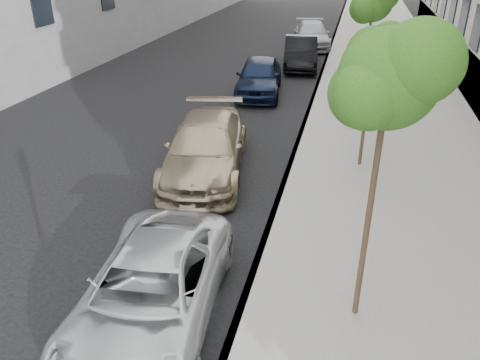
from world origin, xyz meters
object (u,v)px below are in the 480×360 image
at_px(tree_mid, 374,53).
at_px(tree_far, 374,1).
at_px(sedan_blue, 259,76).
at_px(sedan_black, 301,53).
at_px(suv, 206,148).
at_px(sedan_rear, 312,35).
at_px(minivan, 151,291).
at_px(tree_near, 391,79).

distance_m(tree_mid, tree_far, 6.53).
height_order(sedan_blue, sedan_black, sedan_black).
distance_m(suv, sedan_blue, 8.24).
bearing_deg(sedan_rear, minivan, -99.63).
distance_m(tree_far, minivan, 14.77).
xyz_separation_m(sedan_black, sedan_rear, (0.00, 5.77, -0.03)).
xyz_separation_m(tree_mid, sedan_rear, (-3.33, 18.10, -2.65)).
relative_size(tree_mid, sedan_black, 0.85).
distance_m(tree_far, sedan_black, 7.47).
bearing_deg(suv, minivan, -91.54).
bearing_deg(sedan_blue, tree_mid, -63.69).
relative_size(minivan, sedan_blue, 1.04).
distance_m(tree_near, suv, 7.70).
distance_m(tree_far, suv, 9.58).
xyz_separation_m(suv, sedan_black, (1.10, 13.66, 0.02)).
height_order(minivan, sedan_rear, sedan_rear).
bearing_deg(sedan_black, minivan, -97.43).
height_order(sedan_blue, sedan_rear, sedan_blue).
relative_size(tree_far, minivan, 1.00).
distance_m(minivan, suv, 6.17).
distance_m(sedan_blue, sedan_black, 5.54).
distance_m(tree_near, sedan_black, 19.45).
bearing_deg(suv, sedan_black, 75.42).
xyz_separation_m(tree_near, tree_mid, (0.00, 6.50, -0.95)).
bearing_deg(minivan, tree_near, 9.65).
distance_m(tree_mid, suv, 5.33).
bearing_deg(sedan_rear, sedan_black, -99.18).
xyz_separation_m(tree_near, suv, (-4.43, 5.17, -3.60)).
height_order(tree_far, sedan_black, tree_far).
xyz_separation_m(minivan, sedan_black, (0.20, 19.76, 0.13)).
xyz_separation_m(tree_mid, suv, (-4.43, -1.33, -2.64)).
xyz_separation_m(tree_mid, tree_far, (0.00, 6.50, 0.66)).
xyz_separation_m(tree_near, sedan_rear, (-3.33, 24.60, -3.61)).
xyz_separation_m(minivan, sedan_blue, (-0.98, 14.34, 0.12)).
distance_m(minivan, sedan_blue, 14.38).
relative_size(tree_mid, tree_far, 0.86).
relative_size(sedan_black, sedan_rear, 0.91).
distance_m(tree_near, sedan_rear, 25.08).
bearing_deg(sedan_blue, sedan_black, 70.81).
relative_size(tree_near, sedan_black, 1.05).
bearing_deg(tree_near, minivan, -165.23).
xyz_separation_m(tree_near, sedan_blue, (-4.51, 13.41, -3.58)).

